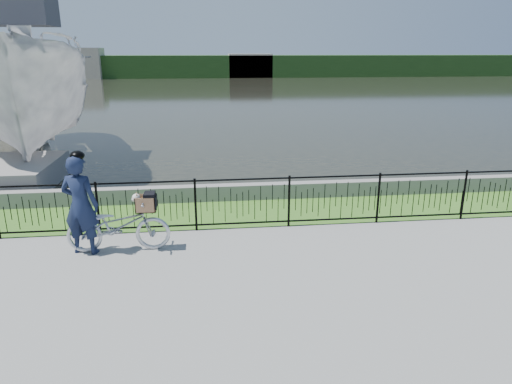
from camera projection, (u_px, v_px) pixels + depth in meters
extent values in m
plane|color=gray|center=(251.00, 260.00, 8.37)|extent=(120.00, 120.00, 0.00)
cube|color=#3F7023|center=(239.00, 212.00, 10.83)|extent=(60.00, 2.00, 0.01)
plane|color=black|center=(211.00, 95.00, 39.67)|extent=(120.00, 120.00, 0.00)
cube|color=slate|center=(236.00, 192.00, 11.72)|extent=(60.00, 0.30, 0.40)
cube|color=#26491C|center=(207.00, 66.00, 64.83)|extent=(120.00, 6.00, 3.00)
cube|color=#B1A48E|center=(72.00, 63.00, 60.81)|extent=(8.00, 4.00, 4.00)
cube|color=#B1A48E|center=(250.00, 66.00, 64.03)|extent=(6.00, 3.00, 3.20)
imported|color=silver|center=(118.00, 226.00, 8.65)|extent=(1.93, 0.67, 1.01)
cube|color=black|center=(146.00, 211.00, 8.62)|extent=(0.38, 0.18, 0.02)
cube|color=#A4734C|center=(146.00, 210.00, 8.62)|extent=(0.37, 0.29, 0.01)
cube|color=#A4734C|center=(147.00, 201.00, 8.71)|extent=(0.37, 0.01, 0.30)
cube|color=#A4734C|center=(145.00, 206.00, 8.45)|extent=(0.37, 0.01, 0.30)
cube|color=#A4734C|center=(155.00, 203.00, 8.60)|extent=(0.02, 0.29, 0.30)
cube|color=#A4734C|center=(136.00, 204.00, 8.56)|extent=(0.01, 0.29, 0.30)
cube|color=black|center=(149.00, 194.00, 8.54)|extent=(0.20, 0.30, 0.06)
cube|color=black|center=(156.00, 202.00, 8.59)|extent=(0.02, 0.30, 0.24)
ellipsoid|color=silver|center=(145.00, 204.00, 8.58)|extent=(0.31, 0.22, 0.20)
sphere|color=silver|center=(136.00, 198.00, 8.50)|extent=(0.15, 0.15, 0.15)
sphere|color=silver|center=(133.00, 200.00, 8.49)|extent=(0.07, 0.07, 0.07)
sphere|color=black|center=(132.00, 200.00, 8.48)|extent=(0.02, 0.02, 0.02)
cone|color=olive|center=(136.00, 194.00, 8.54)|extent=(0.06, 0.08, 0.08)
cone|color=olive|center=(137.00, 195.00, 8.45)|extent=(0.06, 0.08, 0.08)
imported|color=#151E3A|center=(80.00, 205.00, 8.43)|extent=(0.79, 0.62, 1.90)
ellipsoid|color=black|center=(74.00, 156.00, 8.15)|extent=(0.26, 0.29, 0.18)
imported|color=#BABAB9|center=(30.00, 98.00, 15.71)|extent=(6.99, 11.72, 4.25)
cube|color=#3F3F47|center=(16.00, 0.00, 14.78)|extent=(2.20, 1.60, 1.60)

